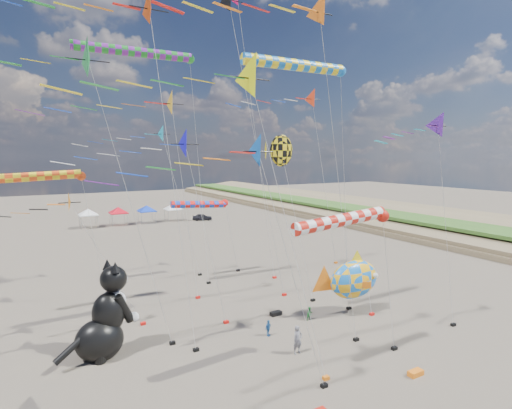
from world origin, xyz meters
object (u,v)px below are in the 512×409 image
Objects in this scene: fish_inflatable at (354,279)px; child_blue at (268,328)px; parked_car at (202,217)px; child_green at (310,313)px; cat_inflatable at (104,310)px; person_adult at (298,340)px.

fish_inflatable reaches higher than child_blue.
child_green is at bearing -170.58° from parked_car.
cat_inflatable is 14.59m from child_green.
cat_inflatable is 5.27× the size of child_blue.
person_adult reaches higher than child_green.
person_adult is 5.34m from child_green.
person_adult is 53.83m from parked_car.
person_adult is 0.48× the size of parked_car.
child_blue is 51.01m from parked_car.
parked_car is at bearing 72.83° from child_green.
child_blue is at bearing -174.89° from parked_car.
parked_car is (14.82, 48.81, 0.08)m from child_blue.
fish_inflatable is 8.08m from child_blue.
person_adult is at bearing -46.89° from cat_inflatable.
fish_inflatable is 5.93× the size of child_green.
fish_inflatable reaches higher than child_green.
cat_inflatable reaches higher than child_green.
fish_inflatable reaches higher than person_adult.
person_adult is 1.61× the size of child_blue.
child_green is 0.28× the size of parked_car.
child_green is at bearing -26.18° from cat_inflatable.
child_blue is (-4.09, -0.71, 0.05)m from child_green.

